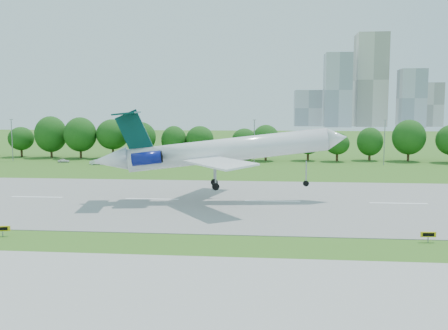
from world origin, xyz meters
TOP-DOWN VIEW (x-y plane):
  - ground at (0.00, 0.00)m, footprint 600.00×600.00m
  - runway at (0.00, 25.00)m, footprint 400.00×45.00m
  - taxiway at (0.00, -18.00)m, footprint 400.00×23.00m
  - tree_line at (0.00, 92.00)m, footprint 288.40×8.40m
  - light_poles at (-2.50, 82.00)m, footprint 175.90×0.25m
  - skyline at (100.16, 390.61)m, footprint 127.00×52.00m
  - airliner at (10.73, 24.67)m, footprint 41.38×29.66m
  - taxi_sign_centre at (-11.82, -0.47)m, footprint 1.77×0.53m
  - taxi_sign_right at (37.51, 1.56)m, footprint 1.72×0.31m
  - service_vehicle_a at (-27.40, 75.38)m, footprint 4.10×1.65m
  - service_vehicle_b at (-38.77, 79.74)m, footprint 3.40×2.14m

SIDE VIEW (x-z plane):
  - ground at x=0.00m, z-range 0.00..0.00m
  - runway at x=0.00m, z-range 0.00..0.08m
  - taxiway at x=0.00m, z-range 0.00..0.08m
  - service_vehicle_b at x=-38.77m, z-range 0.00..1.08m
  - service_vehicle_a at x=-27.40m, z-range 0.00..1.33m
  - taxi_sign_right at x=37.51m, z-range 0.29..1.49m
  - taxi_sign_centre at x=-11.82m, z-range 0.29..1.53m
  - tree_line at x=0.00m, z-range 0.99..11.39m
  - light_poles at x=-2.50m, z-range 0.24..12.43m
  - airliner at x=10.73m, z-range 1.93..14.78m
  - skyline at x=100.16m, z-range -9.54..70.46m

